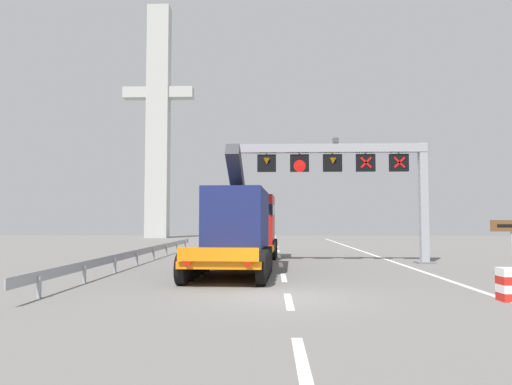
# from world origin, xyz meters

# --- Properties ---
(ground) EXTENTS (112.00, 112.00, 0.00)m
(ground) POSITION_xyz_m (0.00, 0.00, 0.00)
(ground) COLOR slate
(lane_markings) EXTENTS (0.20, 66.38, 0.01)m
(lane_markings) POSITION_xyz_m (0.20, 25.89, 0.01)
(lane_markings) COLOR silver
(lane_markings) RESTS_ON ground
(edge_line_right) EXTENTS (0.20, 63.00, 0.01)m
(edge_line_right) POSITION_xyz_m (6.20, 12.00, 0.01)
(edge_line_right) COLOR silver
(edge_line_right) RESTS_ON ground
(overhead_lane_gantry) EXTENTS (9.99, 0.90, 6.51)m
(overhead_lane_gantry) POSITION_xyz_m (4.10, 11.03, 4.98)
(overhead_lane_gantry) COLOR #9EA0A5
(overhead_lane_gantry) RESTS_ON ground
(heavy_haul_truck_orange) EXTENTS (3.59, 14.16, 5.30)m
(heavy_haul_truck_orange) POSITION_xyz_m (-1.61, 9.76, 1.99)
(heavy_haul_truck_orange) COLOR orange
(heavy_haul_truck_orange) RESTS_ON ground
(tourist_info_sign_brown) EXTENTS (1.69, 0.15, 2.21)m
(tourist_info_sign_brown) POSITION_xyz_m (9.23, 5.32, 1.71)
(tourist_info_sign_brown) COLOR #9EA0A5
(tourist_info_sign_brown) RESTS_ON ground
(guardrail_left) EXTENTS (0.13, 26.02, 0.76)m
(guardrail_left) POSITION_xyz_m (-6.89, 11.01, 0.56)
(guardrail_left) COLOR #999EA3
(guardrail_left) RESTS_ON ground
(bridge_pylon_distant) EXTENTS (9.00, 2.00, 30.03)m
(bridge_pylon_distant) POSITION_xyz_m (-14.80, 46.13, 15.40)
(bridge_pylon_distant) COLOR #B7B7B2
(bridge_pylon_distant) RESTS_ON ground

